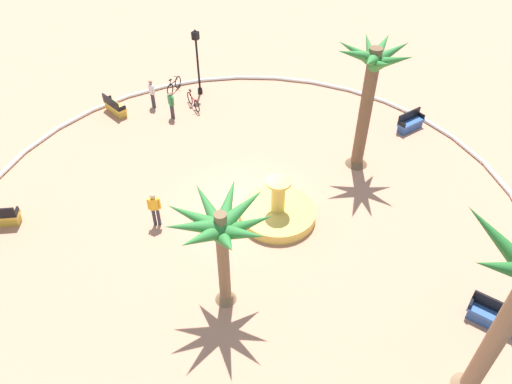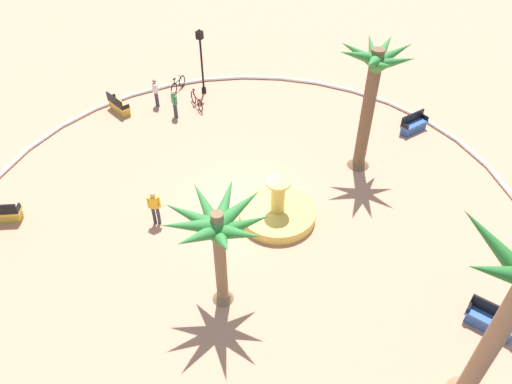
% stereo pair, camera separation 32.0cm
% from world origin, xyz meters
% --- Properties ---
extents(ground_plane, '(80.00, 80.00, 0.00)m').
position_xyz_m(ground_plane, '(0.00, 0.00, 0.00)').
color(ground_plane, tan).
extents(plaza_curb, '(23.67, 23.67, 0.20)m').
position_xyz_m(plaza_curb, '(0.00, 0.00, 0.10)').
color(plaza_curb, silver).
rests_on(plaza_curb, ground).
extents(fountain, '(3.21, 3.21, 1.99)m').
position_xyz_m(fountain, '(-0.07, 1.45, 0.30)').
color(fountain, gold).
rests_on(fountain, ground).
extents(palm_tree_near_fountain, '(3.53, 3.51, 4.43)m').
position_xyz_m(palm_tree_near_fountain, '(4.53, 1.86, 3.45)').
color(palm_tree_near_fountain, brown).
rests_on(palm_tree_near_fountain, ground).
extents(palm_tree_by_curb, '(3.37, 3.31, 6.11)m').
position_xyz_m(palm_tree_by_curb, '(-5.25, 2.96, 4.36)').
color(palm_tree_by_curb, brown).
rests_on(palm_tree_by_curb, ground).
extents(bench_east, '(0.92, 1.68, 1.00)m').
position_xyz_m(bench_east, '(-2.86, -10.26, 0.35)').
color(bench_east, gold).
rests_on(bench_east, ground).
extents(bench_west, '(0.64, 1.64, 1.00)m').
position_xyz_m(bench_west, '(0.85, 10.12, 0.35)').
color(bench_west, '#335BA8').
rests_on(bench_west, ground).
extents(bench_southeast, '(1.66, 1.11, 1.00)m').
position_xyz_m(bench_southeast, '(-9.52, 4.27, 0.35)').
color(bench_southeast, '#335BA8').
rests_on(bench_southeast, ground).
extents(lamppost, '(0.32, 0.32, 3.87)m').
position_xyz_m(lamppost, '(-7.08, -7.54, 2.27)').
color(lamppost, black).
rests_on(lamppost, ground).
extents(bicycle_red_frame, '(0.94, 1.50, 0.94)m').
position_xyz_m(bicycle_red_frame, '(-5.54, -6.89, 0.38)').
color(bicycle_red_frame, black).
rests_on(bicycle_red_frame, ground).
extents(bicycle_by_lamppost, '(1.70, 0.50, 0.94)m').
position_xyz_m(bicycle_by_lamppost, '(-6.47, -8.98, 0.38)').
color(bicycle_by_lamppost, black).
rests_on(bicycle_by_lamppost, ground).
extents(person_cyclist_helmet, '(0.32, 0.49, 1.64)m').
position_xyz_m(person_cyclist_helmet, '(-4.46, -8.88, 0.92)').
color(person_cyclist_helmet, '#33333D').
rests_on(person_cyclist_helmet, ground).
extents(person_cyclist_photo, '(0.32, 0.49, 1.62)m').
position_xyz_m(person_cyclist_photo, '(-4.08, -7.23, 0.91)').
color(person_cyclist_photo, '#33333D').
rests_on(person_cyclist_photo, ground).
extents(person_pedestrian_stroll, '(0.36, 0.45, 1.66)m').
position_xyz_m(person_pedestrian_stroll, '(2.82, -2.64, 0.93)').
color(person_pedestrian_stroll, '#33333D').
rests_on(person_pedestrian_stroll, ground).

